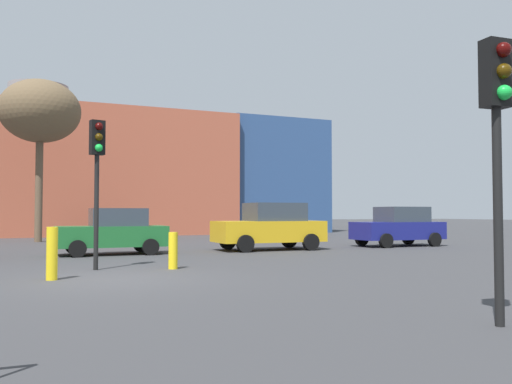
{
  "coord_description": "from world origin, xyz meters",
  "views": [
    {
      "loc": [
        -1.82,
        -12.32,
        1.46
      ],
      "look_at": [
        6.08,
        6.05,
        2.25
      ],
      "focal_mm": 37.89,
      "sensor_mm": 36.0,
      "label": 1
    }
  ],
  "objects_px": {
    "parked_car_3": "(270,227)",
    "bollard_yellow_1": "(52,253)",
    "parked_car_4": "(399,227)",
    "bollard_yellow_0": "(173,251)",
    "bare_tree_0": "(40,112)",
    "parked_car_2": "(113,231)",
    "traffic_light_island": "(97,160)",
    "traffic_light_near_right": "(498,114)"
  },
  "relations": [
    {
      "from": "bare_tree_0",
      "to": "bollard_yellow_0",
      "type": "relative_size",
      "value": 8.65
    },
    {
      "from": "traffic_light_island",
      "to": "bollard_yellow_1",
      "type": "distance_m",
      "value": 3.12
    },
    {
      "from": "parked_car_3",
      "to": "traffic_light_near_right",
      "type": "distance_m",
      "value": 14.96
    },
    {
      "from": "traffic_light_near_right",
      "to": "bare_tree_0",
      "type": "height_order",
      "value": "bare_tree_0"
    },
    {
      "from": "parked_car_4",
      "to": "bollard_yellow_0",
      "type": "relative_size",
      "value": 4.18
    },
    {
      "from": "parked_car_4",
      "to": "traffic_light_near_right",
      "type": "relative_size",
      "value": 1.08
    },
    {
      "from": "traffic_light_island",
      "to": "traffic_light_near_right",
      "type": "bearing_deg",
      "value": 11.32
    },
    {
      "from": "parked_car_3",
      "to": "bare_tree_0",
      "type": "bearing_deg",
      "value": -50.4
    },
    {
      "from": "parked_car_4",
      "to": "parked_car_2",
      "type": "bearing_deg",
      "value": 0.0
    },
    {
      "from": "parked_car_2",
      "to": "bollard_yellow_1",
      "type": "xyz_separation_m",
      "value": [
        -2.35,
        -6.98,
        -0.23
      ]
    },
    {
      "from": "parked_car_3",
      "to": "bare_tree_0",
      "type": "height_order",
      "value": "bare_tree_0"
    },
    {
      "from": "parked_car_3",
      "to": "bare_tree_0",
      "type": "relative_size",
      "value": 0.52
    },
    {
      "from": "traffic_light_island",
      "to": "bollard_yellow_0",
      "type": "xyz_separation_m",
      "value": [
        1.89,
        -0.54,
        -2.38
      ]
    },
    {
      "from": "traffic_light_island",
      "to": "bare_tree_0",
      "type": "relative_size",
      "value": 0.46
    },
    {
      "from": "bare_tree_0",
      "to": "bollard_yellow_0",
      "type": "bearing_deg",
      "value": -79.51
    },
    {
      "from": "parked_car_4",
      "to": "bollard_yellow_1",
      "type": "xyz_separation_m",
      "value": [
        -14.83,
        -6.98,
        -0.29
      ]
    },
    {
      "from": "parked_car_4",
      "to": "bollard_yellow_0",
      "type": "bearing_deg",
      "value": 25.91
    },
    {
      "from": "traffic_light_island",
      "to": "bare_tree_0",
      "type": "xyz_separation_m",
      "value": [
        -1.05,
        15.33,
        3.82
      ]
    },
    {
      "from": "parked_car_2",
      "to": "traffic_light_near_right",
      "type": "distance_m",
      "value": 14.85
    },
    {
      "from": "parked_car_4",
      "to": "traffic_light_island",
      "type": "height_order",
      "value": "traffic_light_island"
    },
    {
      "from": "parked_car_3",
      "to": "bollard_yellow_1",
      "type": "xyz_separation_m",
      "value": [
        -8.5,
        -6.98,
        -0.35
      ]
    },
    {
      "from": "bare_tree_0",
      "to": "bollard_yellow_1",
      "type": "height_order",
      "value": "bare_tree_0"
    },
    {
      "from": "traffic_light_near_right",
      "to": "bollard_yellow_0",
      "type": "relative_size",
      "value": 3.88
    },
    {
      "from": "parked_car_4",
      "to": "bollard_yellow_0",
      "type": "distance_m",
      "value": 13.11
    },
    {
      "from": "bollard_yellow_0",
      "to": "traffic_light_near_right",
      "type": "bearing_deg",
      "value": -76.64
    },
    {
      "from": "bare_tree_0",
      "to": "bollard_yellow_1",
      "type": "bearing_deg",
      "value": -90.33
    },
    {
      "from": "traffic_light_island",
      "to": "bollard_yellow_0",
      "type": "height_order",
      "value": "traffic_light_island"
    },
    {
      "from": "parked_car_4",
      "to": "bollard_yellow_1",
      "type": "distance_m",
      "value": 16.39
    },
    {
      "from": "traffic_light_near_right",
      "to": "bollard_yellow_1",
      "type": "relative_size",
      "value": 3.22
    },
    {
      "from": "parked_car_3",
      "to": "traffic_light_near_right",
      "type": "bearing_deg",
      "value": 76.83
    },
    {
      "from": "bollard_yellow_1",
      "to": "bollard_yellow_0",
      "type": "bearing_deg",
      "value": 22.4
    },
    {
      "from": "parked_car_2",
      "to": "bollard_yellow_1",
      "type": "height_order",
      "value": "parked_car_2"
    },
    {
      "from": "bollard_yellow_0",
      "to": "bollard_yellow_1",
      "type": "height_order",
      "value": "bollard_yellow_1"
    },
    {
      "from": "parked_car_2",
      "to": "traffic_light_near_right",
      "type": "relative_size",
      "value": 1.01
    },
    {
      "from": "parked_car_2",
      "to": "bare_tree_0",
      "type": "distance_m",
      "value": 11.94
    },
    {
      "from": "parked_car_3",
      "to": "traffic_light_island",
      "type": "xyz_separation_m",
      "value": [
        -7.35,
        -5.18,
        1.93
      ]
    },
    {
      "from": "parked_car_3",
      "to": "bollard_yellow_1",
      "type": "height_order",
      "value": "parked_car_3"
    },
    {
      "from": "parked_car_2",
      "to": "traffic_light_island",
      "type": "distance_m",
      "value": 5.7
    },
    {
      "from": "traffic_light_near_right",
      "to": "bare_tree_0",
      "type": "distance_m",
      "value": 25.42
    },
    {
      "from": "parked_car_3",
      "to": "parked_car_2",
      "type": "bearing_deg",
      "value": 0.0
    },
    {
      "from": "parked_car_2",
      "to": "bollard_yellow_0",
      "type": "xyz_separation_m",
      "value": [
        0.69,
        -5.72,
        -0.33
      ]
    },
    {
      "from": "parked_car_2",
      "to": "parked_car_3",
      "type": "xyz_separation_m",
      "value": [
        6.15,
        0.0,
        0.12
      ]
    }
  ]
}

